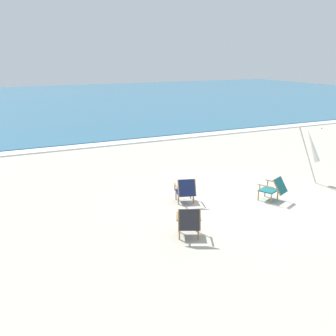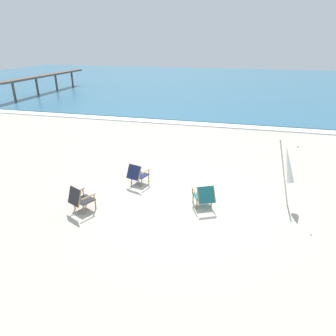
% 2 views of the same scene
% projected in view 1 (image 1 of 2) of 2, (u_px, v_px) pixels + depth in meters
% --- Properties ---
extents(ground_plane, '(80.00, 80.00, 0.00)m').
position_uv_depth(ground_plane, '(248.00, 202.00, 12.15)').
color(ground_plane, '#B7AF9E').
extents(sea, '(80.00, 40.00, 0.10)m').
position_uv_depth(sea, '(60.00, 101.00, 38.24)').
color(sea, '#2D6684').
rests_on(sea, ground).
extents(surf_band, '(80.00, 1.10, 0.06)m').
position_uv_depth(surf_band, '(135.00, 141.00, 20.65)').
color(surf_band, white).
rests_on(surf_band, ground).
extents(beach_chair_front_left, '(0.76, 0.85, 0.80)m').
position_uv_depth(beach_chair_front_left, '(186.00, 190.00, 11.95)').
color(beach_chair_front_left, '#19234C').
rests_on(beach_chair_front_left, ground).
extents(beach_chair_back_right, '(0.80, 0.85, 0.82)m').
position_uv_depth(beach_chair_back_right, '(189.00, 222.00, 9.65)').
color(beach_chair_back_right, '#28282D').
rests_on(beach_chair_back_right, ground).
extents(beach_chair_mid_center, '(0.85, 0.94, 0.77)m').
position_uv_depth(beach_chair_mid_center, '(274.00, 188.00, 12.13)').
color(beach_chair_mid_center, '#196066').
rests_on(beach_chair_mid_center, ground).
extents(umbrella_furled_white, '(0.60, 0.73, 2.01)m').
position_uv_depth(umbrella_furled_white, '(312.00, 146.00, 13.72)').
color(umbrella_furled_white, '#B7B2A8').
rests_on(umbrella_furled_white, ground).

